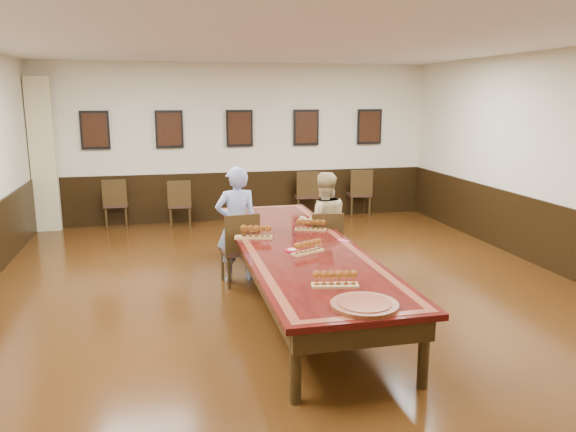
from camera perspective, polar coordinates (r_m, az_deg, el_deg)
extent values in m
cube|color=black|center=(7.16, 0.90, -8.75)|extent=(8.00, 10.00, 0.02)
cube|color=white|center=(6.73, 0.99, 17.82)|extent=(8.00, 10.00, 0.02)
cube|color=beige|center=(11.66, -4.97, 7.41)|extent=(8.00, 0.02, 3.20)
imported|color=#4C67BE|center=(7.74, -5.24, -0.89)|extent=(0.63, 0.45, 1.61)
imported|color=#D4C084|center=(8.06, 3.63, -0.78)|extent=(0.79, 0.65, 1.49)
cube|color=#ED4F88|center=(7.09, 5.65, -2.53)|extent=(0.14, 0.17, 0.01)
cube|color=#CAC08B|center=(11.58, -23.62, 5.68)|extent=(0.45, 0.18, 2.90)
cube|color=black|center=(11.77, -4.85, 2.06)|extent=(7.98, 0.04, 1.00)
cube|color=black|center=(8.80, 27.00, -2.64)|extent=(0.04, 9.98, 1.00)
cube|color=black|center=(6.94, 0.92, -3.10)|extent=(1.40, 5.00, 0.06)
cube|color=#9C4D33|center=(6.93, 0.92, -2.85)|extent=(1.28, 4.88, 0.00)
cube|color=black|center=(6.93, 0.92, -2.83)|extent=(1.10, 4.70, 0.00)
cube|color=black|center=(6.98, 0.91, -4.29)|extent=(1.25, 4.85, 0.18)
cylinder|color=black|center=(4.83, 0.75, -14.90)|extent=(0.10, 0.10, 0.69)
cylinder|color=black|center=(5.20, 13.63, -13.21)|extent=(0.10, 0.10, 0.69)
cylinder|color=black|center=(9.15, -6.09, -1.86)|extent=(0.10, 0.10, 0.69)
cylinder|color=black|center=(9.35, 0.99, -1.49)|extent=(0.10, 0.10, 0.69)
cube|color=black|center=(11.52, -19.02, 8.25)|extent=(0.54, 0.03, 0.74)
cube|color=black|center=(11.50, -19.03, 8.25)|extent=(0.46, 0.01, 0.64)
cube|color=black|center=(11.46, -11.98, 8.63)|extent=(0.54, 0.03, 0.74)
cube|color=black|center=(11.44, -11.98, 8.62)|extent=(0.46, 0.01, 0.64)
cube|color=black|center=(11.57, -4.95, 8.87)|extent=(0.54, 0.03, 0.74)
cube|color=black|center=(11.55, -4.94, 8.86)|extent=(0.46, 0.01, 0.64)
cube|color=black|center=(11.84, 1.85, 8.98)|extent=(0.54, 0.03, 0.74)
cube|color=black|center=(11.83, 1.88, 8.97)|extent=(0.46, 0.01, 0.64)
cube|color=black|center=(12.27, 8.27, 8.97)|extent=(0.54, 0.03, 0.74)
cube|color=black|center=(12.26, 8.30, 8.96)|extent=(0.46, 0.01, 0.64)
cube|color=#A87E46|center=(7.20, -3.52, -2.19)|extent=(0.50, 0.26, 0.03)
cube|color=#A87E46|center=(7.62, 2.30, -1.38)|extent=(0.44, 0.26, 0.03)
cube|color=#A87E46|center=(6.52, 2.04, -3.71)|extent=(0.44, 0.31, 0.03)
cube|color=#A87E46|center=(5.41, 4.79, -7.06)|extent=(0.47, 0.22, 0.03)
cylinder|color=#B10B24|center=(6.61, 0.44, -3.50)|extent=(0.19, 0.19, 0.02)
cylinder|color=silver|center=(6.61, 0.44, -3.40)|extent=(0.10, 0.10, 0.01)
cylinder|color=#502110|center=(4.94, 7.77, -8.97)|extent=(0.76, 0.76, 0.04)
cylinder|color=#9C4D33|center=(4.93, 7.78, -8.71)|extent=(0.60, 0.60, 0.01)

